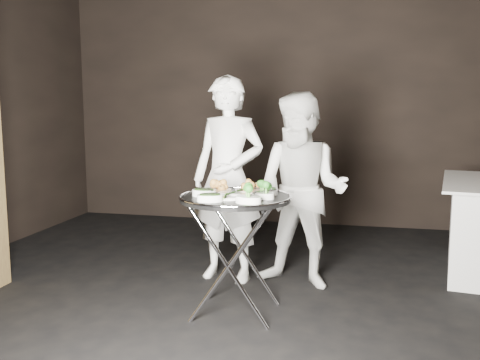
% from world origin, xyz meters
% --- Properties ---
extents(floor, '(6.00, 7.00, 0.05)m').
position_xyz_m(floor, '(0.00, 0.00, -0.03)').
color(floor, black).
rests_on(floor, ground).
extents(wall_back, '(6.00, 0.05, 3.00)m').
position_xyz_m(wall_back, '(0.00, 3.52, 1.50)').
color(wall_back, black).
rests_on(wall_back, floor).
extents(tray_stand, '(0.57, 0.48, 0.84)m').
position_xyz_m(tray_stand, '(-0.17, 0.47, 0.47)').
color(tray_stand, silver).
rests_on(tray_stand, floor).
extents(serving_tray, '(0.79, 0.79, 0.04)m').
position_xyz_m(serving_tray, '(-0.17, 0.47, 0.85)').
color(serving_tray, black).
rests_on(serving_tray, tray_stand).
extents(potato_plate_a, '(0.22, 0.22, 0.08)m').
position_xyz_m(potato_plate_a, '(-0.35, 0.62, 0.89)').
color(potato_plate_a, beige).
rests_on(potato_plate_a, serving_tray).
extents(potato_plate_b, '(0.21, 0.21, 0.08)m').
position_xyz_m(potato_plate_b, '(-0.12, 0.67, 0.89)').
color(potato_plate_b, beige).
rests_on(potato_plate_b, serving_tray).
extents(greens_bowl, '(0.11, 0.11, 0.07)m').
position_xyz_m(greens_bowl, '(0.05, 0.59, 0.89)').
color(greens_bowl, white).
rests_on(greens_bowl, serving_tray).
extents(asparagus_plate_a, '(0.21, 0.15, 0.04)m').
position_xyz_m(asparagus_plate_a, '(-0.19, 0.49, 0.87)').
color(asparagus_plate_a, white).
rests_on(asparagus_plate_a, serving_tray).
extents(asparagus_plate_b, '(0.19, 0.12, 0.04)m').
position_xyz_m(asparagus_plate_b, '(-0.21, 0.32, 0.87)').
color(asparagus_plate_b, white).
rests_on(asparagus_plate_b, serving_tray).
extents(spinach_bowl_a, '(0.19, 0.14, 0.07)m').
position_xyz_m(spinach_bowl_a, '(-0.38, 0.42, 0.89)').
color(spinach_bowl_a, white).
rests_on(spinach_bowl_a, serving_tray).
extents(spinach_bowl_b, '(0.20, 0.16, 0.07)m').
position_xyz_m(spinach_bowl_b, '(-0.29, 0.24, 0.89)').
color(spinach_bowl_b, white).
rests_on(spinach_bowl_b, serving_tray).
extents(broccoli_bowl_a, '(0.20, 0.18, 0.07)m').
position_xyz_m(broccoli_bowl_a, '(0.03, 0.43, 0.89)').
color(broccoli_bowl_a, white).
rests_on(broccoli_bowl_a, serving_tray).
extents(broccoli_bowl_b, '(0.21, 0.18, 0.07)m').
position_xyz_m(broccoli_bowl_b, '(-0.03, 0.24, 0.89)').
color(broccoli_bowl_b, white).
rests_on(broccoli_bowl_b, serving_tray).
extents(serving_utensils, '(0.59, 0.43, 0.01)m').
position_xyz_m(serving_utensils, '(-0.16, 0.54, 0.91)').
color(serving_utensils, silver).
rests_on(serving_utensils, serving_tray).
extents(waiter_left, '(0.70, 0.52, 1.73)m').
position_xyz_m(waiter_left, '(-0.42, 1.22, 0.87)').
color(waiter_left, white).
rests_on(waiter_left, floor).
extents(waiter_right, '(0.89, 0.77, 1.59)m').
position_xyz_m(waiter_right, '(0.22, 1.17, 0.80)').
color(waiter_right, white).
rests_on(waiter_right, floor).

